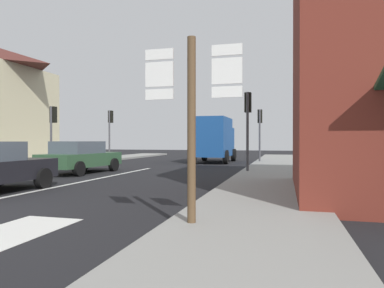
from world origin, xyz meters
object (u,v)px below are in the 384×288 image
(traffic_light_far_left, at_px, (110,124))
(traffic_light_near_left, at_px, (53,122))
(sedan_far, at_px, (81,157))
(route_sign_post, at_px, (192,115))
(delivery_truck, at_px, (214,139))
(traffic_light_near_right, at_px, (248,114))
(traffic_light_far_right, at_px, (260,123))

(traffic_light_far_left, bearing_deg, traffic_light_near_left, -90.00)
(sedan_far, height_order, route_sign_post, route_sign_post)
(sedan_far, distance_m, delivery_truck, 10.44)
(sedan_far, distance_m, traffic_light_near_right, 7.94)
(traffic_light_far_left, relative_size, traffic_light_near_left, 1.10)
(traffic_light_far_right, distance_m, traffic_light_near_right, 7.83)
(traffic_light_near_right, bearing_deg, route_sign_post, -89.16)
(sedan_far, relative_size, traffic_light_far_left, 1.15)
(delivery_truck, distance_m, traffic_light_near_left, 10.39)
(route_sign_post, distance_m, traffic_light_near_right, 10.50)
(traffic_light_near_right, bearing_deg, sedan_far, -166.78)
(route_sign_post, xyz_separation_m, traffic_light_near_left, (-11.10, 11.37, 0.62))
(traffic_light_far_left, relative_size, traffic_light_near_right, 1.01)
(traffic_light_far_left, bearing_deg, sedan_far, -69.69)
(sedan_far, height_order, traffic_light_far_left, traffic_light_far_left)
(route_sign_post, xyz_separation_m, traffic_light_far_left, (-11.10, 18.06, 0.86))
(traffic_light_near_left, bearing_deg, traffic_light_far_left, 90.00)
(delivery_truck, relative_size, traffic_light_near_right, 1.36)
(sedan_far, relative_size, traffic_light_near_left, 1.27)
(traffic_light_far_left, height_order, traffic_light_near_right, traffic_light_far_left)
(delivery_truck, height_order, route_sign_post, route_sign_post)
(traffic_light_far_left, bearing_deg, route_sign_post, -58.43)
(traffic_light_far_right, height_order, traffic_light_near_left, traffic_light_far_right)
(delivery_truck, height_order, traffic_light_far_left, traffic_light_far_left)
(traffic_light_far_right, distance_m, traffic_light_near_left, 12.95)
(traffic_light_far_right, xyz_separation_m, traffic_light_near_left, (-10.94, -6.92, -0.13))
(sedan_far, bearing_deg, traffic_light_far_left, 110.31)
(delivery_truck, xyz_separation_m, route_sign_post, (3.28, -18.16, 0.26))
(route_sign_post, xyz_separation_m, traffic_light_far_right, (-0.15, 18.30, 0.75))
(sedan_far, height_order, traffic_light_near_right, traffic_light_near_right)
(route_sign_post, bearing_deg, traffic_light_near_left, 134.29)
(route_sign_post, bearing_deg, traffic_light_far_left, 121.57)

